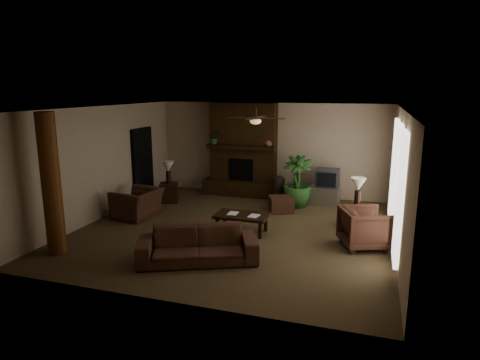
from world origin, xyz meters
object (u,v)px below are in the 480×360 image
(coffee_table, at_px, (242,217))
(ottoman, at_px, (281,204))
(log_column, at_px, (51,185))
(lamp_left, at_px, (168,168))
(sofa, at_px, (198,239))
(floor_plant, at_px, (297,192))
(side_table_right, at_px, (358,216))
(lamp_right, at_px, (358,186))
(floor_vase, at_px, (279,187))
(armchair_left, at_px, (137,199))
(side_table_left, at_px, (169,193))
(armchair_right, at_px, (365,226))
(tv_stand, at_px, (324,196))

(coffee_table, relative_size, ottoman, 2.00)
(log_column, distance_m, lamp_left, 4.16)
(sofa, distance_m, floor_plant, 4.48)
(coffee_table, relative_size, side_table_right, 2.18)
(side_table_right, relative_size, lamp_right, 0.85)
(floor_vase, bearing_deg, side_table_right, -35.92)
(ottoman, xyz_separation_m, floor_vase, (-0.28, 0.97, 0.23))
(armchair_left, xyz_separation_m, side_table_left, (0.09, 1.56, -0.21))
(side_table_left, bearing_deg, log_column, -95.29)
(lamp_left, height_order, lamp_right, same)
(log_column, xyz_separation_m, lamp_left, (0.38, 4.12, -0.40))
(lamp_left, bearing_deg, armchair_right, -19.65)
(sofa, height_order, side_table_left, sofa)
(lamp_left, relative_size, side_table_right, 1.18)
(armchair_left, relative_size, side_table_left, 2.01)
(sofa, relative_size, armchair_left, 2.02)
(lamp_left, bearing_deg, floor_plant, 10.61)
(armchair_right, relative_size, floor_vase, 1.19)
(sofa, xyz_separation_m, lamp_left, (-2.48, 3.66, 0.56))
(tv_stand, xyz_separation_m, floor_plant, (-0.72, -0.41, 0.15))
(lamp_left, bearing_deg, tv_stand, 14.15)
(floor_plant, bearing_deg, sofa, -104.39)
(side_table_right, bearing_deg, log_column, -148.47)
(armchair_left, height_order, side_table_right, armchair_left)
(ottoman, height_order, side_table_left, side_table_left)
(sofa, xyz_separation_m, armchair_right, (2.99, 1.71, 0.02))
(log_column, xyz_separation_m, floor_vase, (3.38, 5.12, -0.97))
(log_column, relative_size, lamp_right, 4.31)
(log_column, relative_size, armchair_right, 3.07)
(coffee_table, bearing_deg, floor_plant, 72.42)
(armchair_left, height_order, tv_stand, armchair_left)
(sofa, bearing_deg, armchair_right, 6.12)
(side_table_left, bearing_deg, floor_plant, 10.74)
(coffee_table, bearing_deg, side_table_right, 25.84)
(log_column, relative_size, ottoman, 4.67)
(ottoman, height_order, lamp_left, lamp_left)
(log_column, height_order, tv_stand, log_column)
(armchair_left, relative_size, lamp_left, 1.70)
(tv_stand, bearing_deg, lamp_right, -56.06)
(tv_stand, relative_size, floor_vase, 1.10)
(coffee_table, xyz_separation_m, lamp_left, (-2.79, 1.86, 0.63))
(armchair_right, relative_size, tv_stand, 1.07)
(sofa, distance_m, side_table_left, 4.42)
(floor_plant, relative_size, side_table_left, 2.57)
(coffee_table, xyz_separation_m, side_table_left, (-2.78, 1.85, -0.10))
(tv_stand, distance_m, side_table_right, 1.99)
(armchair_right, bearing_deg, coffee_table, 65.56)
(tv_stand, bearing_deg, side_table_left, -159.66)
(armchair_left, bearing_deg, log_column, -0.39)
(sofa, distance_m, tv_stand, 5.09)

